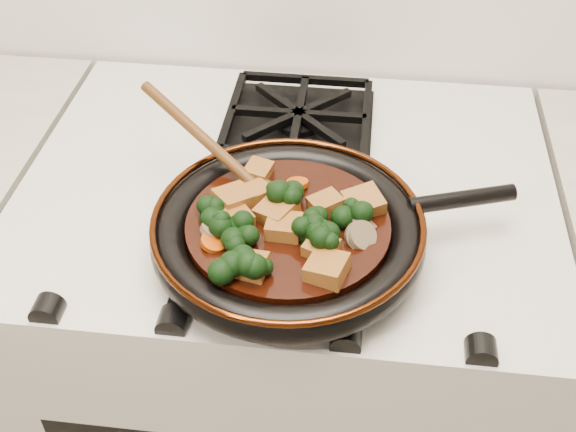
# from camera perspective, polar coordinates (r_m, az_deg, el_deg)

# --- Properties ---
(stove) EXTENTS (0.76, 0.60, 0.90)m
(stove) POSITION_cam_1_polar(r_m,az_deg,el_deg) (1.36, -0.01, -12.15)
(stove) COLOR beige
(stove) RESTS_ON ground
(burner_grate_front) EXTENTS (0.23, 0.23, 0.03)m
(burner_grate_front) POSITION_cam_1_polar(r_m,az_deg,el_deg) (0.92, -1.06, -2.02)
(burner_grate_front) COLOR black
(burner_grate_front) RESTS_ON stove
(burner_grate_back) EXTENTS (0.23, 0.23, 0.03)m
(burner_grate_back) POSITION_cam_1_polar(r_m,az_deg,el_deg) (1.14, 0.84, 7.69)
(burner_grate_back) COLOR black
(burner_grate_back) RESTS_ON stove
(skillet) EXTENTS (0.45, 0.34, 0.05)m
(skillet) POSITION_cam_1_polar(r_m,az_deg,el_deg) (0.89, 0.14, -1.24)
(skillet) COLOR black
(skillet) RESTS_ON burner_grate_front
(braising_sauce) EXTENTS (0.25, 0.25, 0.02)m
(braising_sauce) POSITION_cam_1_polar(r_m,az_deg,el_deg) (0.89, 0.00, -1.02)
(braising_sauce) COLOR black
(braising_sauce) RESTS_ON skillet
(tofu_cube_0) EXTENTS (0.05, 0.05, 0.03)m
(tofu_cube_0) POSITION_cam_1_polar(r_m,az_deg,el_deg) (0.88, -4.13, -0.23)
(tofu_cube_0) COLOR brown
(tofu_cube_0) RESTS_ON braising_sauce
(tofu_cube_1) EXTENTS (0.05, 0.05, 0.02)m
(tofu_cube_1) POSITION_cam_1_polar(r_m,az_deg,el_deg) (0.84, 2.65, -2.61)
(tofu_cube_1) COLOR brown
(tofu_cube_1) RESTS_ON braising_sauce
(tofu_cube_2) EXTENTS (0.05, 0.05, 0.02)m
(tofu_cube_2) POSITION_cam_1_polar(r_m,az_deg,el_deg) (0.91, -2.38, 1.83)
(tofu_cube_2) COLOR brown
(tofu_cube_2) RESTS_ON braising_sauce
(tofu_cube_3) EXTENTS (0.04, 0.04, 0.02)m
(tofu_cube_3) POSITION_cam_1_polar(r_m,az_deg,el_deg) (0.94, -2.36, 3.49)
(tofu_cube_3) COLOR brown
(tofu_cube_3) RESTS_ON braising_sauce
(tofu_cube_4) EXTENTS (0.06, 0.06, 0.03)m
(tofu_cube_4) POSITION_cam_1_polar(r_m,az_deg,el_deg) (0.90, 5.98, 1.01)
(tofu_cube_4) COLOR brown
(tofu_cube_4) RESTS_ON braising_sauce
(tofu_cube_5) EXTENTS (0.04, 0.04, 0.02)m
(tofu_cube_5) POSITION_cam_1_polar(r_m,az_deg,el_deg) (0.86, -0.34, -0.91)
(tofu_cube_5) COLOR brown
(tofu_cube_5) RESTS_ON braising_sauce
(tofu_cube_6) EXTENTS (0.06, 0.06, 0.03)m
(tofu_cube_6) POSITION_cam_1_polar(r_m,az_deg,el_deg) (0.88, -0.89, 0.35)
(tofu_cube_6) COLOR brown
(tofu_cube_6) RESTS_ON braising_sauce
(tofu_cube_7) EXTENTS (0.05, 0.04, 0.03)m
(tofu_cube_7) POSITION_cam_1_polar(r_m,az_deg,el_deg) (0.82, -3.00, -3.95)
(tofu_cube_7) COLOR brown
(tofu_cube_7) RESTS_ON braising_sauce
(tofu_cube_8) EXTENTS (0.05, 0.06, 0.03)m
(tofu_cube_8) POSITION_cam_1_polar(r_m,az_deg,el_deg) (0.81, 3.10, -4.19)
(tofu_cube_8) COLOR brown
(tofu_cube_8) RESTS_ON braising_sauce
(tofu_cube_9) EXTENTS (0.06, 0.06, 0.03)m
(tofu_cube_9) POSITION_cam_1_polar(r_m,az_deg,el_deg) (0.90, -4.29, 1.27)
(tofu_cube_9) COLOR brown
(tofu_cube_9) RESTS_ON braising_sauce
(tofu_cube_10) EXTENTS (0.05, 0.05, 0.03)m
(tofu_cube_10) POSITION_cam_1_polar(r_m,az_deg,el_deg) (0.89, 3.02, 0.90)
(tofu_cube_10) COLOR brown
(tofu_cube_10) RESTS_ON braising_sauce
(broccoli_floret_0) EXTENTS (0.08, 0.08, 0.06)m
(broccoli_floret_0) POSITION_cam_1_polar(r_m,az_deg,el_deg) (0.88, -6.07, 0.02)
(broccoli_floret_0) COLOR black
(broccoli_floret_0) RESTS_ON braising_sauce
(broccoli_floret_1) EXTENTS (0.09, 0.09, 0.07)m
(broccoli_floret_1) POSITION_cam_1_polar(r_m,az_deg,el_deg) (0.89, -0.52, 1.52)
(broccoli_floret_1) COLOR black
(broccoli_floret_1) RESTS_ON braising_sauce
(broccoli_floret_2) EXTENTS (0.07, 0.07, 0.06)m
(broccoli_floret_2) POSITION_cam_1_polar(r_m,az_deg,el_deg) (0.86, -4.31, -0.50)
(broccoli_floret_2) COLOR black
(broccoli_floret_2) RESTS_ON braising_sauce
(broccoli_floret_3) EXTENTS (0.09, 0.09, 0.07)m
(broccoli_floret_3) POSITION_cam_1_polar(r_m,az_deg,el_deg) (0.84, 2.45, -2.01)
(broccoli_floret_3) COLOR black
(broccoli_floret_3) RESTS_ON braising_sauce
(broccoli_floret_4) EXTENTS (0.08, 0.07, 0.07)m
(broccoli_floret_4) POSITION_cam_1_polar(r_m,az_deg,el_deg) (0.84, -3.53, -2.02)
(broccoli_floret_4) COLOR black
(broccoli_floret_4) RESTS_ON braising_sauce
(broccoli_floret_5) EXTENTS (0.09, 0.08, 0.07)m
(broccoli_floret_5) POSITION_cam_1_polar(r_m,az_deg,el_deg) (0.81, -2.66, -3.82)
(broccoli_floret_5) COLOR black
(broccoli_floret_5) RESTS_ON braising_sauce
(broccoli_floret_6) EXTENTS (0.08, 0.09, 0.08)m
(broccoli_floret_6) POSITION_cam_1_polar(r_m,az_deg,el_deg) (0.81, -4.39, -3.99)
(broccoli_floret_6) COLOR black
(broccoli_floret_6) RESTS_ON braising_sauce
(broccoli_floret_7) EXTENTS (0.08, 0.08, 0.05)m
(broccoli_floret_7) POSITION_cam_1_polar(r_m,az_deg,el_deg) (0.86, 2.51, -0.93)
(broccoli_floret_7) COLOR black
(broccoli_floret_7) RESTS_ON braising_sauce
(broccoli_floret_8) EXTENTS (0.09, 0.09, 0.07)m
(broccoli_floret_8) POSITION_cam_1_polar(r_m,az_deg,el_deg) (0.88, 5.21, -0.08)
(broccoli_floret_8) COLOR black
(broccoli_floret_8) RESTS_ON braising_sauce
(broccoli_floret_9) EXTENTS (0.07, 0.08, 0.06)m
(broccoli_floret_9) POSITION_cam_1_polar(r_m,az_deg,el_deg) (0.84, 1.62, -1.69)
(broccoli_floret_9) COLOR black
(broccoli_floret_9) RESTS_ON braising_sauce
(carrot_coin_0) EXTENTS (0.03, 0.03, 0.01)m
(carrot_coin_0) POSITION_cam_1_polar(r_m,az_deg,el_deg) (0.93, 0.75, 2.60)
(carrot_coin_0) COLOR #A83904
(carrot_coin_0) RESTS_ON braising_sauce
(carrot_coin_1) EXTENTS (0.03, 0.03, 0.02)m
(carrot_coin_1) POSITION_cam_1_polar(r_m,az_deg,el_deg) (0.83, 2.87, -3.21)
(carrot_coin_1) COLOR #A83904
(carrot_coin_1) RESTS_ON braising_sauce
(carrot_coin_2) EXTENTS (0.03, 0.03, 0.02)m
(carrot_coin_2) POSITION_cam_1_polar(r_m,az_deg,el_deg) (0.85, 2.84, -1.93)
(carrot_coin_2) COLOR #A83904
(carrot_coin_2) RESTS_ON braising_sauce
(carrot_coin_3) EXTENTS (0.03, 0.03, 0.02)m
(carrot_coin_3) POSITION_cam_1_polar(r_m,az_deg,el_deg) (0.91, 5.71, 1.48)
(carrot_coin_3) COLOR #A83904
(carrot_coin_3) RESTS_ON braising_sauce
(carrot_coin_4) EXTENTS (0.03, 0.03, 0.02)m
(carrot_coin_4) POSITION_cam_1_polar(r_m,az_deg,el_deg) (0.88, 0.36, -0.06)
(carrot_coin_4) COLOR #A83904
(carrot_coin_4) RESTS_ON braising_sauce
(carrot_coin_5) EXTENTS (0.03, 0.03, 0.02)m
(carrot_coin_5) POSITION_cam_1_polar(r_m,az_deg,el_deg) (0.85, -5.88, -2.07)
(carrot_coin_5) COLOR #A83904
(carrot_coin_5) RESTS_ON braising_sauce
(mushroom_slice_0) EXTENTS (0.04, 0.05, 0.03)m
(mushroom_slice_0) POSITION_cam_1_polar(r_m,az_deg,el_deg) (0.86, 5.75, -1.61)
(mushroom_slice_0) COLOR brown
(mushroom_slice_0) RESTS_ON braising_sauce
(mushroom_slice_1) EXTENTS (0.03, 0.03, 0.03)m
(mushroom_slice_1) POSITION_cam_1_polar(r_m,az_deg,el_deg) (0.88, -5.98, -0.37)
(mushroom_slice_1) COLOR brown
(mushroom_slice_1) RESTS_ON braising_sauce
(mushroom_slice_2) EXTENTS (0.05, 0.05, 0.03)m
(mushroom_slice_2) POSITION_cam_1_polar(r_m,az_deg,el_deg) (0.86, 5.75, -1.60)
(mushroom_slice_2) COLOR brown
(mushroom_slice_2) RESTS_ON braising_sauce
(mushroom_slice_3) EXTENTS (0.05, 0.05, 0.03)m
(mushroom_slice_3) POSITION_cam_1_polar(r_m,az_deg,el_deg) (0.87, 5.98, -0.46)
(mushroom_slice_3) COLOR brown
(mushroom_slice_3) RESTS_ON braising_sauce
(mushroom_slice_4) EXTENTS (0.04, 0.04, 0.02)m
(mushroom_slice_4) POSITION_cam_1_polar(r_m,az_deg,el_deg) (0.86, -5.91, -1.11)
(mushroom_slice_4) COLOR brown
(mushroom_slice_4) RESTS_ON braising_sauce
(wooden_spoon) EXTENTS (0.13, 0.10, 0.22)m
(wooden_spoon) POSITION_cam_1_polar(r_m,az_deg,el_deg) (0.95, -4.97, 4.57)
(wooden_spoon) COLOR #4F2D10
(wooden_spoon) RESTS_ON braising_sauce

